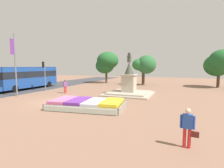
# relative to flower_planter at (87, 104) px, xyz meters

# --- Properties ---
(ground_plane) EXTENTS (83.03, 83.03, 0.00)m
(ground_plane) POSITION_rel_flower_planter_xyz_m (-3.93, 0.92, -0.31)
(ground_plane) COLOR #8C6651
(flower_planter) EXTENTS (6.18, 4.01, 0.69)m
(flower_planter) POSITION_rel_flower_planter_xyz_m (0.00, 0.00, 0.00)
(flower_planter) COLOR #38281C
(flower_planter) RESTS_ON ground_plane
(statue_monument) EXTENTS (5.25, 5.25, 4.88)m
(statue_monument) POSITION_rel_flower_planter_xyz_m (1.20, 7.63, 0.61)
(statue_monument) COLOR #B0A591
(statue_monument) RESTS_ON ground_plane
(traffic_light_mid_block) EXTENTS (0.41, 0.29, 3.91)m
(traffic_light_mid_block) POSITION_rel_flower_planter_xyz_m (-10.14, 6.40, 2.41)
(traffic_light_mid_block) COLOR slate
(traffic_light_mid_block) RESTS_ON ground_plane
(banner_pole) EXTENTS (0.14, 0.63, 6.78)m
(banner_pole) POSITION_rel_flower_planter_xyz_m (-9.93, 1.92, 3.27)
(banner_pole) COLOR slate
(banner_pole) RESTS_ON ground_plane
(city_bus) EXTENTS (2.72, 10.54, 3.20)m
(city_bus) POSITION_rel_flower_planter_xyz_m (-13.97, 6.84, 1.53)
(city_bus) COLOR #1E4799
(city_bus) RESTS_ON ground_plane
(pedestrian_with_handbag) EXTENTS (0.73, 0.25, 1.62)m
(pedestrian_with_handbag) POSITION_rel_flower_planter_xyz_m (7.17, -4.37, 0.60)
(pedestrian_with_handbag) COLOR red
(pedestrian_with_handbag) RESTS_ON ground_plane
(pedestrian_near_planter) EXTENTS (0.41, 0.46, 1.66)m
(pedestrian_near_planter) POSITION_rel_flower_planter_xyz_m (-6.38, 5.78, 0.64)
(pedestrian_near_planter) COLOR red
(pedestrian_near_planter) RESTS_ON ground_plane
(park_tree_far_left) EXTENTS (4.13, 3.40, 5.20)m
(park_tree_far_left) POSITION_rel_flower_planter_xyz_m (0.75, 18.51, 3.25)
(park_tree_far_left) COLOR #4C3823
(park_tree_far_left) RESTS_ON ground_plane
(park_tree_behind_statue) EXTENTS (4.39, 5.15, 5.79)m
(park_tree_behind_statue) POSITION_rel_flower_planter_xyz_m (12.21, 19.29, 3.40)
(park_tree_behind_statue) COLOR #4C3823
(park_tree_behind_statue) RESTS_ON ground_plane
(park_tree_far_right) EXTENTS (4.39, 4.43, 6.09)m
(park_tree_far_right) POSITION_rel_flower_planter_xyz_m (-6.84, 19.52, 3.71)
(park_tree_far_right) COLOR #4C3823
(park_tree_far_right) RESTS_ON ground_plane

